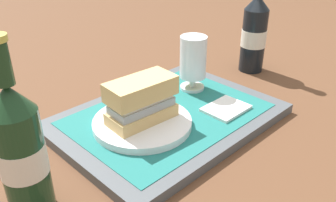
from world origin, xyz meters
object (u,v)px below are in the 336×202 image
object	(u,v)px
second_bottle	(21,151)
sandwich	(142,99)
beer_bottle	(254,33)
beer_glass	(193,61)
plate	(142,123)

from	to	relation	value
second_bottle	sandwich	bearing A→B (deg)	8.44
beer_bottle	second_bottle	world-z (taller)	same
beer_bottle	second_bottle	xyz separation A→B (m)	(-0.67, -0.07, 0.00)
beer_glass	beer_bottle	xyz separation A→B (m)	(0.23, -0.01, 0.01)
plate	second_bottle	world-z (taller)	second_bottle
beer_glass	second_bottle	size ratio (longest dim) A/B	0.47
sandwich	beer_bottle	size ratio (longest dim) A/B	0.51
beer_glass	beer_bottle	distance (m)	0.23
plate	beer_bottle	bearing A→B (deg)	4.93
beer_glass	second_bottle	bearing A→B (deg)	-169.75
sandwich	second_bottle	distance (m)	0.25
plate	beer_bottle	xyz separation A→B (m)	(0.42, 0.04, 0.08)
sandwich	beer_bottle	bearing A→B (deg)	9.06
plate	beer_bottle	size ratio (longest dim) A/B	0.71
sandwich	second_bottle	xyz separation A→B (m)	(-0.25, -0.04, 0.03)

